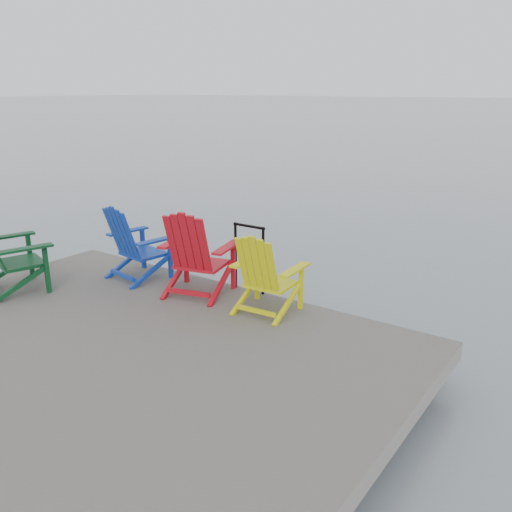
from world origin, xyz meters
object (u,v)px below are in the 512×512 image
Objects in this scene: chair_red at (196,253)px; chair_yellow at (265,273)px; chair_green at (7,250)px; handrail at (249,251)px; chair_blue at (135,242)px.

chair_yellow is (1.06, 0.01, -0.07)m from chair_red.
chair_green reaches higher than chair_yellow.
handrail is 0.80× the size of chair_red.
handrail is 0.80× the size of chair_green.
chair_blue is 0.93× the size of chair_red.
handrail is 0.92× the size of chair_yellow.
handrail is at bearing 52.22° from chair_green.
handrail is at bearing 31.94° from chair_red.
chair_blue reaches higher than chair_yellow.
chair_yellow is at bearing -13.36° from chair_red.
chair_red reaches higher than chair_yellow.
handrail is 0.86× the size of chair_blue.
chair_green is at bearing -161.78° from chair_red.
handrail is at bearing 136.64° from chair_yellow.
chair_red is (1.10, 0.02, 0.04)m from chair_blue.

